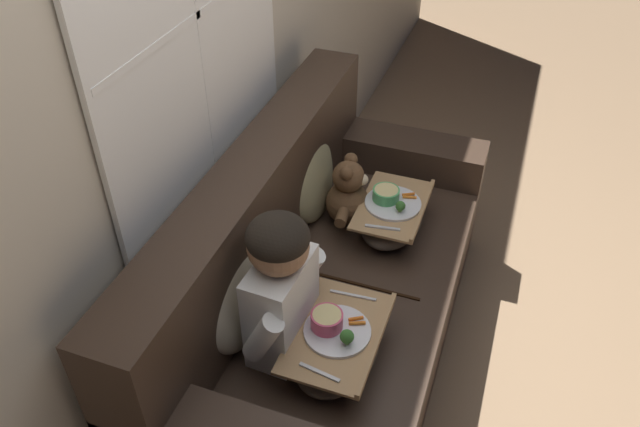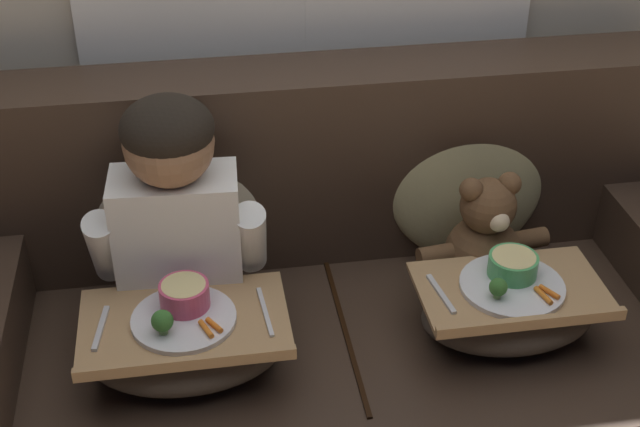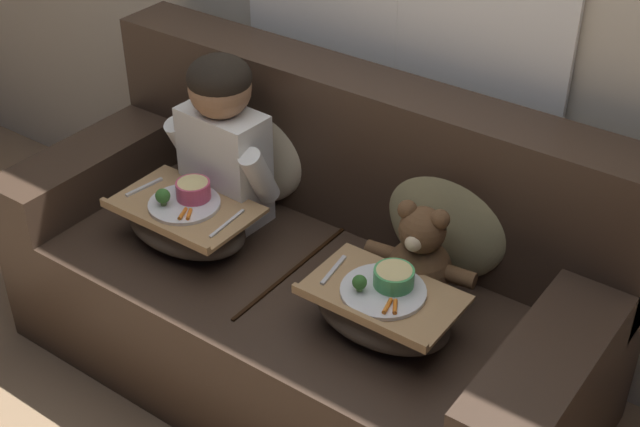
{
  "view_description": "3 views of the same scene",
  "coord_description": "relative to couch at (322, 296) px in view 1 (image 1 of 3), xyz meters",
  "views": [
    {
      "loc": [
        -1.7,
        -0.54,
        2.25
      ],
      "look_at": [
        -0.01,
        0.07,
        0.8
      ],
      "focal_mm": 35.0,
      "sensor_mm": 36.0,
      "label": 1
    },
    {
      "loc": [
        -0.32,
        -1.66,
        1.86
      ],
      "look_at": [
        -0.04,
        0.05,
        0.75
      ],
      "focal_mm": 50.0,
      "sensor_mm": 36.0,
      "label": 2
    },
    {
      "loc": [
        1.35,
        -1.78,
        2.18
      ],
      "look_at": [
        0.1,
        -0.03,
        0.72
      ],
      "focal_mm": 50.0,
      "sensor_mm": 36.0,
      "label": 3
    }
  ],
  "objects": [
    {
      "name": "ground_plane",
      "position": [
        0.0,
        -0.07,
        -0.35
      ],
      "size": [
        14.0,
        14.0,
        0.0
      ],
      "primitive_type": "plane",
      "color": "#8E7051"
    },
    {
      "name": "wall_back_with_window",
      "position": [
        0.0,
        0.48,
        0.96
      ],
      "size": [
        8.0,
        0.08,
        2.6
      ],
      "color": "beige",
      "rests_on": "ground_plane"
    },
    {
      "name": "couch",
      "position": [
        0.0,
        0.0,
        0.0
      ],
      "size": [
        1.93,
        0.9,
        0.98
      ],
      "color": "#38281E",
      "rests_on": "ground_plane"
    },
    {
      "name": "throw_pillow_behind_child",
      "position": [
        -0.37,
        0.19,
        0.32
      ],
      "size": [
        0.43,
        0.21,
        0.45
      ],
      "color": "#C1B293",
      "rests_on": "couch"
    },
    {
      "name": "throw_pillow_behind_teddy",
      "position": [
        0.37,
        0.19,
        0.32
      ],
      "size": [
        0.43,
        0.21,
        0.44
      ],
      "color": "tan",
      "rests_on": "couch"
    },
    {
      "name": "child_figure",
      "position": [
        -0.37,
        0.01,
        0.44
      ],
      "size": [
        0.42,
        0.21,
        0.58
      ],
      "color": "white",
      "rests_on": "couch"
    },
    {
      "name": "teddy_bear",
      "position": [
        0.37,
        0.01,
        0.25
      ],
      "size": [
        0.35,
        0.24,
        0.32
      ],
      "color": "brown",
      "rests_on": "couch"
    },
    {
      "name": "lap_tray_child",
      "position": [
        -0.37,
        -0.19,
        0.2
      ],
      "size": [
        0.46,
        0.3,
        0.21
      ],
      "color": "#473D33",
      "rests_on": "child_figure"
    },
    {
      "name": "lap_tray_teddy",
      "position": [
        0.37,
        -0.19,
        0.2
      ],
      "size": [
        0.43,
        0.27,
        0.2
      ],
      "color": "#473D33",
      "rests_on": "teddy_bear"
    }
  ]
}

